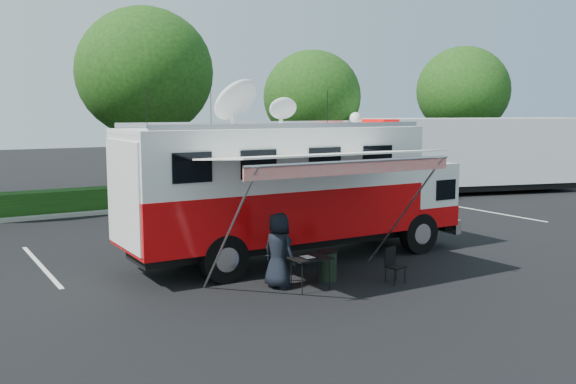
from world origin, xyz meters
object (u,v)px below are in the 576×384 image
at_px(folding_table, 310,259).
at_px(trash_bin, 327,265).
at_px(semi_trailer, 470,154).
at_px(command_truck, 294,188).

height_order(folding_table, trash_bin, folding_table).
bearing_deg(semi_trailer, folding_table, -147.25).
xyz_separation_m(command_truck, folding_table, (-1.31, -2.86, -1.34)).
distance_m(folding_table, semi_trailer, 20.08).
bearing_deg(trash_bin, command_truck, 78.40).
height_order(folding_table, semi_trailer, semi_trailer).
distance_m(command_truck, trash_bin, 2.97).
relative_size(folding_table, semi_trailer, 0.07).
bearing_deg(semi_trailer, trash_bin, -147.12).
relative_size(trash_bin, semi_trailer, 0.06).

